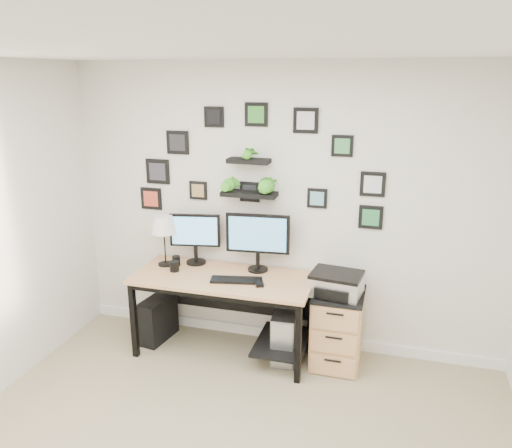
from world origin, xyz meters
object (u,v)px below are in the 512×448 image
(pc_tower_black, at_px, (158,319))
(pc_tower_grey, at_px, (286,334))
(printer, at_px, (336,284))
(desk, at_px, (228,288))
(monitor_left, at_px, (195,235))
(mug, at_px, (174,266))
(monitor_right, at_px, (258,238))
(table_lamp, at_px, (164,226))
(file_cabinet, at_px, (337,328))

(pc_tower_black, relative_size, pc_tower_grey, 0.90)
(printer, bearing_deg, desk, -177.79)
(monitor_left, relative_size, mug, 5.08)
(monitor_right, distance_m, printer, 0.81)
(mug, height_order, pc_tower_black, mug)
(table_lamp, bearing_deg, mug, -40.66)
(monitor_right, distance_m, pc_tower_black, 1.29)
(desk, relative_size, pc_tower_grey, 3.38)
(mug, relative_size, pc_tower_grey, 0.20)
(mug, xyz_separation_m, pc_tower_grey, (1.04, 0.07, -0.57))
(table_lamp, height_order, file_cabinet, table_lamp)
(printer, bearing_deg, pc_tower_black, -179.00)
(pc_tower_grey, height_order, printer, printer)
(pc_tower_grey, bearing_deg, pc_tower_black, -179.09)
(mug, xyz_separation_m, printer, (1.46, 0.08, -0.03))
(mug, bearing_deg, file_cabinet, 3.79)
(mug, relative_size, pc_tower_black, 0.23)
(monitor_right, xyz_separation_m, pc_tower_grey, (0.31, -0.15, -0.84))
(monitor_left, xyz_separation_m, file_cabinet, (1.38, -0.14, -0.70))
(mug, distance_m, pc_tower_grey, 1.18)
(desk, distance_m, monitor_left, 0.60)
(pc_tower_grey, relative_size, file_cabinet, 0.71)
(table_lamp, relative_size, pc_tower_grey, 1.01)
(monitor_left, height_order, mug, monitor_left)
(pc_tower_grey, bearing_deg, file_cabinet, 3.85)
(desk, distance_m, monitor_right, 0.53)
(monitor_right, bearing_deg, desk, -141.73)
(desk, bearing_deg, pc_tower_black, 179.40)
(table_lamp, bearing_deg, monitor_right, 5.97)
(mug, bearing_deg, monitor_left, 63.94)
(monitor_right, bearing_deg, table_lamp, -174.03)
(desk, xyz_separation_m, pc_tower_black, (-0.73, 0.01, -0.41))
(monitor_left, height_order, printer, monitor_left)
(monitor_left, height_order, pc_tower_black, monitor_left)
(monitor_left, height_order, file_cabinet, monitor_left)
(monitor_right, height_order, pc_tower_black, monitor_right)
(desk, distance_m, table_lamp, 0.83)
(monitor_right, xyz_separation_m, pc_tower_black, (-0.95, -0.17, -0.86))
(pc_tower_black, height_order, file_cabinet, file_cabinet)
(monitor_right, distance_m, pc_tower_grey, 0.91)
(monitor_right, xyz_separation_m, table_lamp, (-0.88, -0.09, 0.07))
(desk, relative_size, file_cabinet, 2.39)
(desk, xyz_separation_m, monitor_left, (-0.39, 0.19, 0.41))
(table_lamp, distance_m, mug, 0.39)
(pc_tower_grey, bearing_deg, monitor_right, 153.90)
(pc_tower_black, height_order, pc_tower_grey, pc_tower_grey)
(mug, bearing_deg, desk, 4.60)
(desk, height_order, pc_tower_grey, desk)
(pc_tower_grey, bearing_deg, monitor_left, 169.71)
(monitor_right, distance_m, mug, 0.81)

